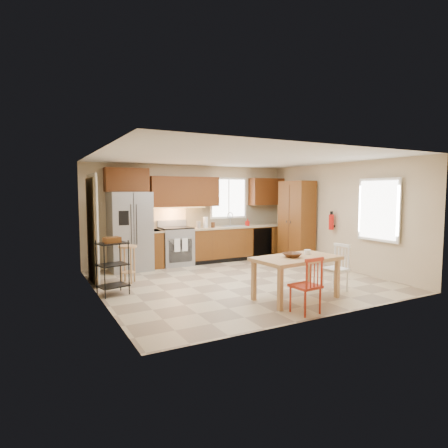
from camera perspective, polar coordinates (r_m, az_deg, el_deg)
floor at (r=7.76m, az=2.40°, el=-8.67°), size 5.50×5.50×0.00m
ceiling at (r=7.57m, az=2.47°, el=10.04°), size 5.50×5.00×0.02m
wall_back at (r=9.79m, az=-5.04°, el=1.56°), size 5.50×0.02×2.50m
wall_front at (r=5.57m, az=15.66°, el=-1.20°), size 5.50×0.02×2.50m
wall_left at (r=6.61m, az=-18.56°, el=-0.33°), size 0.02×5.00×2.50m
wall_right at (r=9.27m, az=17.23°, el=1.16°), size 0.02×5.00×2.50m
refrigerator at (r=8.92m, az=-14.15°, el=-1.09°), size 0.92×0.75×1.82m
range_stove at (r=9.38m, az=-7.34°, el=-3.46°), size 0.76×0.63×0.92m
base_cabinet_narrow at (r=9.22m, az=-10.57°, el=-3.72°), size 0.30×0.60×0.90m
base_cabinet_run at (r=10.19m, az=2.36°, el=-2.81°), size 2.92×0.60×0.90m
dishwasher at (r=10.24m, az=5.89°, el=-2.79°), size 0.60×0.02×0.78m
backsplash at (r=10.36m, az=1.57°, el=1.35°), size 2.92×0.03×0.55m
upper_over_fridge at (r=9.07m, az=-14.62°, el=6.52°), size 1.00×0.35×0.55m
upper_left_block at (r=9.52m, az=-6.04°, el=4.92°), size 1.80×0.35×0.75m
upper_right_block at (r=10.71m, az=6.49°, el=4.92°), size 1.00×0.35×0.75m
window_back at (r=10.24m, az=0.67°, el=3.97°), size 1.12×0.04×1.12m
sink at (r=10.04m, az=1.43°, el=-0.57°), size 0.62×0.46×0.16m
undercab_glow at (r=9.39m, az=-7.66°, el=2.49°), size 1.60×0.30×0.01m
soap_bottle at (r=10.14m, az=3.58°, el=0.25°), size 0.09×0.09×0.19m
paper_towel at (r=9.59m, az=-2.83°, el=0.25°), size 0.12×0.12×0.28m
canister_steel at (r=9.51m, az=-3.92°, el=-0.10°), size 0.11×0.11×0.18m
canister_wood at (r=9.66m, az=-1.68°, el=-0.13°), size 0.10×0.10×0.14m
pantry at (r=9.95m, az=10.98°, el=0.39°), size 0.50×0.95×2.10m
fire_extinguisher at (r=9.30m, az=16.03°, el=0.28°), size 0.12×0.12×0.36m
window_right at (r=8.44m, az=22.50°, el=2.01°), size 0.04×1.02×1.32m
doorway at (r=7.91m, az=-19.53°, el=-0.97°), size 0.04×0.95×2.10m
dining_table at (r=6.55m, az=10.91°, el=-8.13°), size 1.53×0.95×0.71m
chair_red at (r=5.83m, az=12.30°, el=-9.06°), size 0.44×0.44×0.86m
chair_white at (r=7.20m, az=16.59°, el=-6.47°), size 0.44×0.44×0.86m
table_bowl at (r=6.42m, az=10.33°, el=-5.06°), size 0.32×0.32×0.07m
table_jar at (r=6.74m, az=12.59°, el=-4.38°), size 0.11×0.11×0.12m
bar_stool at (r=7.77m, az=-14.44°, el=-5.95°), size 0.41×0.41×0.76m
utility_cart at (r=6.94m, az=-16.60°, el=-6.38°), size 0.56×0.48×0.98m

